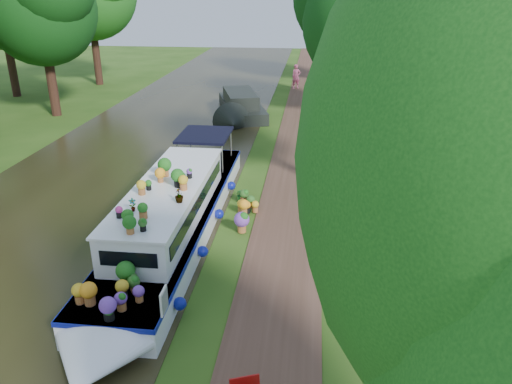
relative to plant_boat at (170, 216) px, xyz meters
The scene contains 11 objects.
ground 2.55m from the plant_boat, 20.32° to the left, with size 100.00×100.00×0.00m, color #294C13.
canal_water 3.93m from the plant_boat, 167.48° to the left, with size 10.00×100.00×0.02m, color black.
towpath 3.65m from the plant_boat, 13.57° to the left, with size 2.20×100.00×0.03m, color #4B3023.
plant_boat is the anchor object (origin of this frame).
tree_near_overhang 9.20m from the plant_boat, 32.85° to the left, with size 5.52×5.28×8.99m.
tree_near_mid 18.16m from the plant_boat, 67.07° to the left, with size 6.90×6.60×9.40m.
tree_far_c 19.54m from the plant_boat, 127.06° to the left, with size 7.13×6.82×9.59m.
second_boat 16.13m from the plant_boat, 90.73° to the left, with size 3.89×7.82×1.43m.
pedestrian_pink 24.96m from the plant_boat, 83.68° to the left, with size 0.65×0.43×1.79m, color #C45088.
pedestrian_dark 19.28m from the plant_boat, 77.57° to the left, with size 0.82×0.64×1.69m, color black.
verge_plant 3.84m from the plant_boat, 64.19° to the left, with size 0.40×0.34×0.44m, color #216E29.
Camera 1 is at (1.88, -14.00, 7.30)m, focal length 35.00 mm.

